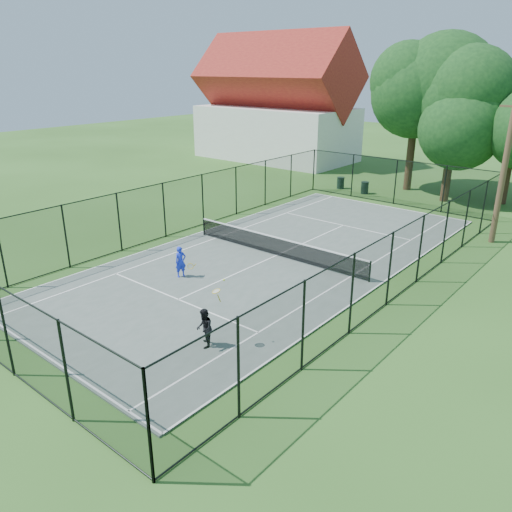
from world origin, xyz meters
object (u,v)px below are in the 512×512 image
Objects in this scene: player_blue at (181,262)px; trash_bin_left at (341,183)px; player_black at (204,328)px; trash_bin_right at (365,188)px; tennis_net at (277,245)px; utility_pole at (504,170)px.

trash_bin_left is at bearing 100.13° from player_blue.
player_black reaches higher than player_blue.
trash_bin_right is at bearing -7.60° from trash_bin_left.
tennis_net is 1.33× the size of utility_pole.
player_black is at bearing -69.76° from trash_bin_left.
utility_pole is 16.76m from player_blue.
trash_bin_right is 12.15m from utility_pole.
player_black reaches higher than tennis_net.
player_black is (6.23, -22.57, 0.30)m from trash_bin_right.
player_blue is at bearing 144.93° from player_black.
trash_bin_right is 0.11× the size of utility_pole.
tennis_net is 11.55× the size of trash_bin_right.
tennis_net is at bearing -129.60° from utility_pole.
tennis_net is at bearing 112.01° from player_black.
player_blue is 6.07m from player_black.
utility_pole is at bearing 56.48° from player_blue.
trash_bin_left is at bearing 155.79° from utility_pole.
utility_pole is at bearing -27.33° from trash_bin_right.
player_blue is (-9.09, -13.73, -3.11)m from utility_pole.
tennis_net is at bearing -78.53° from trash_bin_right.
trash_bin_left is at bearing 109.23° from tennis_net.
player_blue is at bearing -109.21° from tennis_net.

